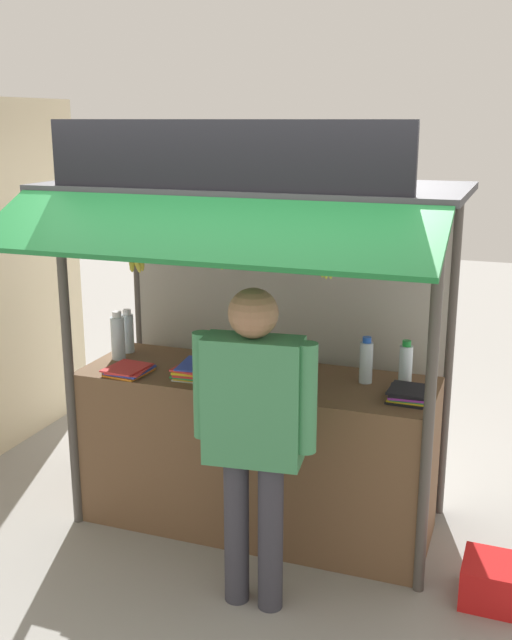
{
  "coord_description": "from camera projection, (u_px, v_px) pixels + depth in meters",
  "views": [
    {
      "loc": [
        1.48,
        -4.08,
        2.5
      ],
      "look_at": [
        0.0,
        0.0,
        1.34
      ],
      "focal_mm": 42.47,
      "sensor_mm": 36.0,
      "label": 1
    }
  ],
  "objects": [
    {
      "name": "stall_structure",
      "position": [
        263.0,
        285.0,
        4.56
      ],
      "size": [
        2.36,
        1.64,
        2.5
      ],
      "color": "#4C4742",
      "rests_on": "ground"
    },
    {
      "name": "ground_plane",
      "position": [
        256.0,
        522.0,
        4.84
      ],
      "size": [
        20.0,
        20.0,
        0.0
      ],
      "primitive_type": "plane",
      "color": "gray"
    },
    {
      "name": "magazine_stack_front_left",
      "position": [
        265.0,
        386.0,
        4.32
      ],
      "size": [
        0.23,
        0.25,
        0.06
      ],
      "color": "white",
      "rests_on": "stall_counter"
    },
    {
      "name": "banana_bunch_leftmost",
      "position": [
        328.0,
        263.0,
        3.77
      ],
      "size": [
        0.09,
        0.09,
        0.29
      ],
      "color": "#332D23"
    },
    {
      "name": "water_bottle_far_left",
      "position": [
        128.0,
        332.0,
        5.01
      ],
      "size": [
        0.08,
        0.08,
        0.29
      ],
      "color": "silver",
      "rests_on": "stall_counter"
    },
    {
      "name": "stall_counter",
      "position": [
        256.0,
        451.0,
        4.71
      ],
      "size": [
        2.16,
        0.73,
        0.99
      ],
      "primitive_type": "cube",
      "color": "brown",
      "rests_on": "ground"
    },
    {
      "name": "magazine_stack_left",
      "position": [
        129.0,
        370.0,
        4.62
      ],
      "size": [
        0.26,
        0.29,
        0.04
      ],
      "color": "orange",
      "rests_on": "stall_counter"
    },
    {
      "name": "banana_bunch_inner_right",
      "position": [
        137.0,
        256.0,
        4.13
      ],
      "size": [
        0.11,
        0.11,
        0.33
      ],
      "color": "#332D23"
    },
    {
      "name": "vendor_person",
      "position": [
        253.0,
        422.0,
        3.77
      ],
      "size": [
        0.65,
        0.26,
        1.72
      ],
      "rotation": [
        0.0,
        0.0,
        0.11
      ],
      "color": "#383842",
      "rests_on": "ground"
    },
    {
      "name": "water_bottle_center",
      "position": [
        406.0,
        365.0,
        4.37
      ],
      "size": [
        0.08,
        0.08,
        0.28
      ],
      "color": "silver",
      "rests_on": "stall_counter"
    },
    {
      "name": "water_bottle_mid_right",
      "position": [
        263.0,
        354.0,
        4.59
      ],
      "size": [
        0.08,
        0.08,
        0.27
      ],
      "color": "silver",
      "rests_on": "stall_counter"
    },
    {
      "name": "magazine_stack_back_left",
      "position": [
        194.0,
        370.0,
        4.58
      ],
      "size": [
        0.21,
        0.31,
        0.08
      ],
      "color": "white",
      "rests_on": "stall_counter"
    },
    {
      "name": "plastic_crate",
      "position": [
        494.0,
        582.0,
        4.02
      ],
      "size": [
        0.34,
        0.34,
        0.23
      ],
      "primitive_type": "cube",
      "rotation": [
        0.0,
        0.0,
        -0.02
      ],
      "color": "red",
      "rests_on": "ground"
    },
    {
      "name": "water_bottle_front_right",
      "position": [
        366.0,
        361.0,
        4.43
      ],
      "size": [
        0.08,
        0.08,
        0.28
      ],
      "color": "silver",
      "rests_on": "stall_counter"
    },
    {
      "name": "magazine_stack_right",
      "position": [
        409.0,
        394.0,
        4.18
      ],
      "size": [
        0.24,
        0.26,
        0.07
      ],
      "color": "black",
      "rests_on": "stall_counter"
    },
    {
      "name": "banana_bunch_rightmost",
      "position": [
        398.0,
        263.0,
        3.65
      ],
      "size": [
        0.08,
        0.08,
        0.26
      ],
      "color": "#332D23"
    },
    {
      "name": "water_bottle_rear_center",
      "position": [
        118.0,
        337.0,
        4.86
      ],
      "size": [
        0.09,
        0.09,
        0.32
      ],
      "color": "silver",
      "rests_on": "stall_counter"
    },
    {
      "name": "banana_bunch_inner_left",
      "position": [
        225.0,
        253.0,
        3.95
      ],
      "size": [
        0.1,
        0.1,
        0.28
      ],
      "color": "#332D23"
    }
  ]
}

